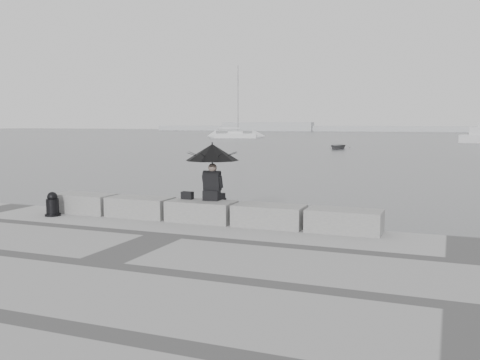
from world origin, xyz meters
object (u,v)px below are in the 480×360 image
at_px(mooring_bollard, 53,206).
at_px(dinghy, 338,146).
at_px(sailboat_left, 235,135).
at_px(seated_person, 212,158).

bearing_deg(mooring_bollard, dinghy, 92.43).
bearing_deg(dinghy, sailboat_left, 129.60).
height_order(mooring_bollard, sailboat_left, sailboat_left).
height_order(mooring_bollard, dinghy, mooring_bollard).
xyz_separation_m(seated_person, mooring_bollard, (-4.01, -0.93, -1.26)).
relative_size(seated_person, dinghy, 0.41).
bearing_deg(mooring_bollard, seated_person, 13.00).
distance_m(seated_person, mooring_bollard, 4.30).
bearing_deg(mooring_bollard, sailboat_left, 108.90).
height_order(sailboat_left, dinghy, sailboat_left).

